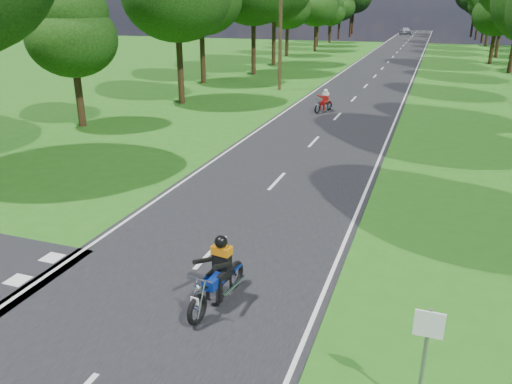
% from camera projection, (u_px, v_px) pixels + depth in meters
% --- Properties ---
extents(ground, '(160.00, 160.00, 0.00)m').
position_uv_depth(ground, '(176.00, 290.00, 11.67)').
color(ground, '#246016').
rests_on(ground, ground).
extents(main_road, '(7.00, 140.00, 0.02)m').
position_uv_depth(main_road, '(388.00, 62.00, 55.70)').
color(main_road, black).
rests_on(main_road, ground).
extents(road_markings, '(7.40, 140.00, 0.01)m').
position_uv_depth(road_markings, '(385.00, 64.00, 54.09)').
color(road_markings, silver).
rests_on(road_markings, main_road).
extents(telegraph_pole, '(1.20, 0.26, 8.00)m').
position_uv_depth(telegraph_pole, '(280.00, 34.00, 36.74)').
color(telegraph_pole, '#382616').
rests_on(telegraph_pole, ground).
extents(road_sign, '(0.45, 0.07, 2.00)m').
position_uv_depth(road_sign, '(426.00, 346.00, 7.70)').
color(road_sign, slate).
rests_on(road_sign, ground).
extents(rider_near_blue, '(0.90, 1.99, 1.60)m').
position_uv_depth(rider_near_blue, '(217.00, 272.00, 10.83)').
color(rider_near_blue, '#0D2C97').
rests_on(rider_near_blue, main_road).
extents(rider_far_red, '(1.07, 1.73, 1.37)m').
position_uv_depth(rider_far_red, '(324.00, 101.00, 30.27)').
color(rider_far_red, '#9B0B0C').
rests_on(rider_far_red, main_road).
extents(distant_car, '(3.05, 4.78, 1.52)m').
position_uv_depth(distant_car, '(405.00, 31.00, 102.15)').
color(distant_car, silver).
rests_on(distant_car, main_road).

